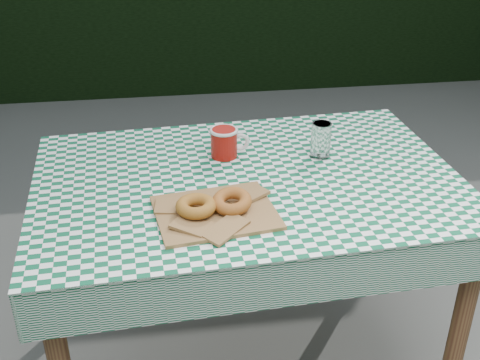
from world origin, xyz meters
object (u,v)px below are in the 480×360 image
(table, at_px, (247,274))
(paper_bag, at_px, (216,212))
(coffee_mug, at_px, (224,143))
(drinking_glass, at_px, (321,140))

(table, xyz_separation_m, paper_bag, (-0.12, -0.20, 0.39))
(table, height_order, coffee_mug, coffee_mug)
(paper_bag, bearing_deg, table, 58.75)
(paper_bag, xyz_separation_m, drinking_glass, (0.39, 0.32, 0.05))
(drinking_glass, bearing_deg, table, -156.17)
(table, distance_m, coffee_mug, 0.46)
(table, bearing_deg, paper_bag, -124.65)
(paper_bag, height_order, coffee_mug, coffee_mug)
(drinking_glass, bearing_deg, coffee_mug, 172.06)
(table, bearing_deg, coffee_mug, 105.82)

